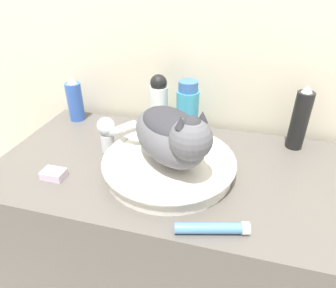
# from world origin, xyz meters

# --- Properties ---
(wall_back) EXTENTS (8.00, 0.05, 2.40)m
(wall_back) POSITION_xyz_m (0.00, 0.62, 1.20)
(wall_back) COLOR beige
(wall_back) RESTS_ON ground_plane
(vanity_counter) EXTENTS (1.11, 0.56, 0.89)m
(vanity_counter) POSITION_xyz_m (0.00, 0.28, 0.45)
(vanity_counter) COLOR #56514C
(vanity_counter) RESTS_ON ground_plane
(sink_basin) EXTENTS (0.39, 0.39, 0.05)m
(sink_basin) POSITION_xyz_m (-0.01, 0.25, 0.92)
(sink_basin) COLOR white
(sink_basin) RESTS_ON vanity_counter
(cat) EXTENTS (0.31, 0.34, 0.18)m
(cat) POSITION_xyz_m (-0.00, 0.24, 1.03)
(cat) COLOR #56565B
(cat) RESTS_ON sink_basin
(faucet) EXTENTS (0.15, 0.07, 0.14)m
(faucet) POSITION_xyz_m (-0.23, 0.31, 0.97)
(faucet) COLOR silver
(faucet) RESTS_ON vanity_counter
(mouthwash_bottle) EXTENTS (0.08, 0.08, 0.20)m
(mouthwash_bottle) POSITION_xyz_m (-0.01, 0.50, 0.99)
(mouthwash_bottle) COLOR teal
(mouthwash_bottle) RESTS_ON vanity_counter
(lotion_bottle_white) EXTENTS (0.06, 0.06, 0.21)m
(lotion_bottle_white) POSITION_xyz_m (-0.12, 0.50, 1.00)
(lotion_bottle_white) COLOR silver
(lotion_bottle_white) RESTS_ON vanity_counter
(hairspray_can_black) EXTENTS (0.05, 0.05, 0.22)m
(hairspray_can_black) POSITION_xyz_m (0.36, 0.50, 1.00)
(hairspray_can_black) COLOR black
(hairspray_can_black) RESTS_ON vanity_counter
(spray_bottle_trigger) EXTENTS (0.06, 0.06, 0.17)m
(spray_bottle_trigger) POSITION_xyz_m (-0.46, 0.50, 0.97)
(spray_bottle_trigger) COLOR #335BB7
(spray_bottle_trigger) RESTS_ON vanity_counter
(cream_tube) EXTENTS (0.17, 0.07, 0.03)m
(cream_tube) POSITION_xyz_m (0.14, 0.05, 0.91)
(cream_tube) COLOR #4C7FB2
(cream_tube) RESTS_ON vanity_counter
(soap_bar) EXTENTS (0.07, 0.05, 0.02)m
(soap_bar) POSITION_xyz_m (-0.33, 0.14, 0.91)
(soap_bar) COLOR silver
(soap_bar) RESTS_ON vanity_counter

